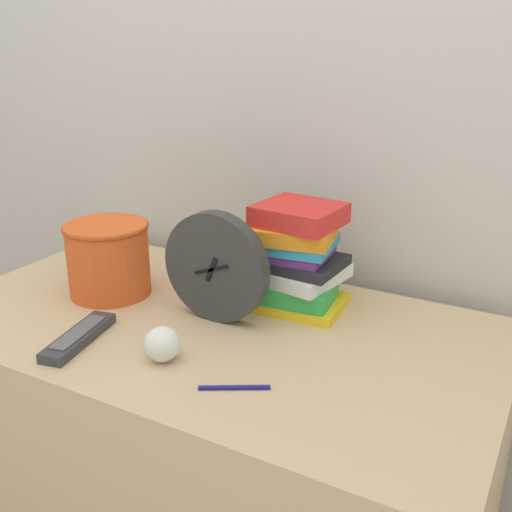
{
  "coord_description": "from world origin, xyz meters",
  "views": [
    {
      "loc": [
        0.64,
        -0.62,
        1.29
      ],
      "look_at": [
        0.06,
        0.43,
        0.85
      ],
      "focal_mm": 42.0,
      "sensor_mm": 36.0,
      "label": 1
    }
  ],
  "objects_px": {
    "desk_clock": "(216,267)",
    "pen": "(234,387)",
    "basket": "(108,257)",
    "tv_remote": "(79,337)",
    "crumpled_paper_ball": "(162,344)",
    "book_stack": "(294,258)"
  },
  "relations": [
    {
      "from": "basket",
      "to": "tv_remote",
      "type": "xyz_separation_m",
      "value": [
        0.11,
        -0.21,
        -0.08
      ]
    },
    {
      "from": "book_stack",
      "to": "tv_remote",
      "type": "bearing_deg",
      "value": -128.95
    },
    {
      "from": "book_stack",
      "to": "basket",
      "type": "bearing_deg",
      "value": -159.6
    },
    {
      "from": "desk_clock",
      "to": "crumpled_paper_ball",
      "type": "xyz_separation_m",
      "value": [
        0.0,
        -0.2,
        -0.09
      ]
    },
    {
      "from": "basket",
      "to": "pen",
      "type": "height_order",
      "value": "basket"
    },
    {
      "from": "desk_clock",
      "to": "pen",
      "type": "relative_size",
      "value": 2.13
    },
    {
      "from": "basket",
      "to": "desk_clock",
      "type": "bearing_deg",
      "value": 0.62
    },
    {
      "from": "tv_remote",
      "to": "crumpled_paper_ball",
      "type": "distance_m",
      "value": 0.19
    },
    {
      "from": "desk_clock",
      "to": "pen",
      "type": "bearing_deg",
      "value": -51.42
    },
    {
      "from": "crumpled_paper_ball",
      "to": "basket",
      "type": "bearing_deg",
      "value": 147.09
    },
    {
      "from": "basket",
      "to": "crumpled_paper_ball",
      "type": "xyz_separation_m",
      "value": [
        0.3,
        -0.19,
        -0.06
      ]
    },
    {
      "from": "basket",
      "to": "pen",
      "type": "distance_m",
      "value": 0.52
    },
    {
      "from": "basket",
      "to": "tv_remote",
      "type": "relative_size",
      "value": 0.95
    },
    {
      "from": "basket",
      "to": "tv_remote",
      "type": "bearing_deg",
      "value": -63.35
    },
    {
      "from": "book_stack",
      "to": "basket",
      "type": "xyz_separation_m",
      "value": [
        -0.4,
        -0.15,
        -0.02
      ]
    },
    {
      "from": "tv_remote",
      "to": "basket",
      "type": "bearing_deg",
      "value": 116.65
    },
    {
      "from": "book_stack",
      "to": "tv_remote",
      "type": "height_order",
      "value": "book_stack"
    },
    {
      "from": "crumpled_paper_ball",
      "to": "pen",
      "type": "xyz_separation_m",
      "value": [
        0.17,
        -0.02,
        -0.03
      ]
    },
    {
      "from": "book_stack",
      "to": "pen",
      "type": "xyz_separation_m",
      "value": [
        0.06,
        -0.36,
        -0.11
      ]
    },
    {
      "from": "desk_clock",
      "to": "tv_remote",
      "type": "xyz_separation_m",
      "value": [
        -0.18,
        -0.22,
        -0.11
      ]
    },
    {
      "from": "book_stack",
      "to": "pen",
      "type": "height_order",
      "value": "book_stack"
    },
    {
      "from": "desk_clock",
      "to": "tv_remote",
      "type": "relative_size",
      "value": 1.16
    }
  ]
}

